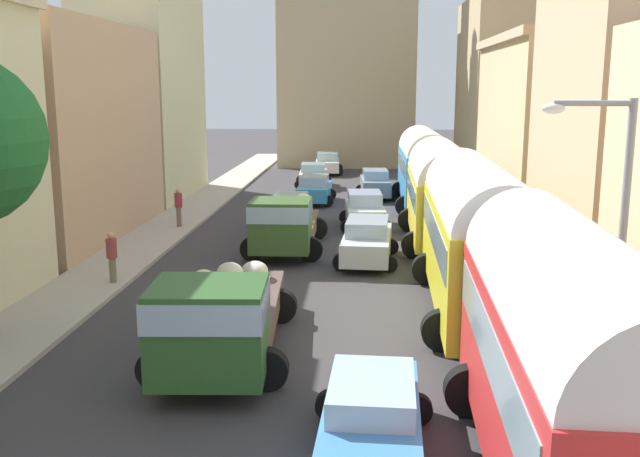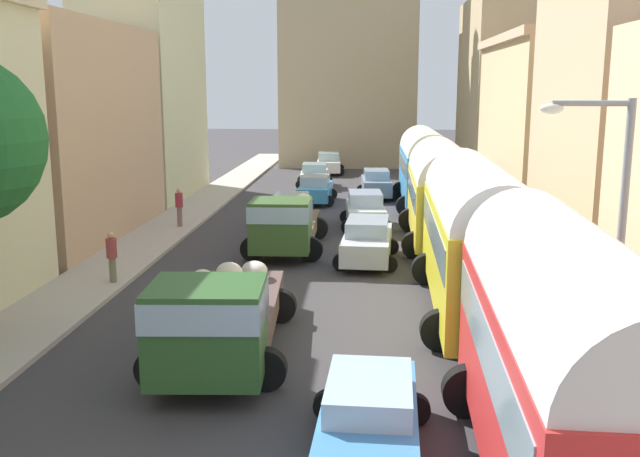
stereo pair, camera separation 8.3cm
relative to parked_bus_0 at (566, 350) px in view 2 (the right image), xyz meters
The scene contains 26 objects.
ground_plane 21.14m from the parked_bus_0, 102.65° to the left, with size 154.00×154.00×0.00m, color #3B373A.
sidewalk_left 23.79m from the parked_bus_0, 120.03° to the left, with size 2.50×70.00×0.14m, color #B4A99A.
sidewalk_right 20.80m from the parked_bus_0, 82.63° to the left, with size 2.50×70.00×0.14m, color gray.
building_left_2 23.85m from the parked_bus_0, 129.49° to the left, with size 4.02×11.87×8.78m.
building_left_3 33.44m from the parked_bus_0, 117.70° to the left, with size 4.74×9.71×11.40m.
building_right_2 17.89m from the parked_bus_0, 69.43° to the left, with size 4.78×9.13×13.90m.
building_right_3 29.21m from the parked_bus_0, 76.95° to the left, with size 5.89×13.26×8.88m.
building_right_4 41.81m from the parked_bus_0, 81.46° to the left, with size 4.57×11.03×12.25m.
distant_church 48.04m from the parked_bus_0, 95.53° to the left, with size 10.65×6.26×22.28m.
parked_bus_0 is the anchor object (origin of this frame).
parked_bus_1 9.00m from the parked_bus_0, 90.00° to the left, with size 3.39×9.53×4.26m.
parked_bus_2 18.00m from the parked_bus_0, 90.00° to the left, with size 3.42×8.22×4.08m.
parked_bus_3 27.00m from the parked_bus_0, 90.00° to the left, with size 3.22×8.47×4.10m.
cargo_truck_0 7.98m from the parked_bus_0, 142.82° to the left, with size 3.43×7.44×2.36m.
cargo_truck_1 17.08m from the parked_bus_0, 110.92° to the left, with size 3.05×6.60×2.28m.
car_0 21.82m from the parked_bus_0, 107.09° to the left, with size 2.31×3.86×1.57m.
car_1 28.74m from the parked_bus_0, 101.69° to the left, with size 2.29×4.13×1.50m.
car_2 35.05m from the parked_bus_0, 100.44° to the left, with size 2.39×3.82×1.50m.
car_3 41.80m from the parked_bus_0, 98.00° to the left, with size 2.37×4.05×1.57m.
car_4 3.48m from the parked_bus_0, 162.00° to the left, with size 2.32×4.15×1.41m.
car_5 15.16m from the parked_bus_0, 101.35° to the left, with size 2.40×4.44×1.59m.
car_6 21.40m from the parked_bus_0, 98.28° to the left, with size 2.37×4.02×1.65m.
car_7 30.21m from the parked_bus_0, 94.73° to the left, with size 2.27×3.97×1.63m.
pedestrian_3 15.68m from the parked_bus_0, 134.92° to the left, with size 0.35×0.35×1.76m.
pedestrian_4 23.28m from the parked_bus_0, 119.12° to the left, with size 0.48×0.48×1.84m.
streetlamp_near 4.04m from the parked_bus_0, 64.55° to the left, with size 1.76×0.28×6.03m.
Camera 2 is at (1.59, -3.81, 6.23)m, focal length 39.93 mm.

